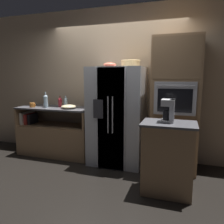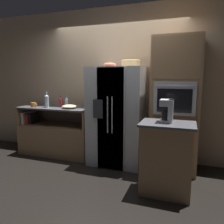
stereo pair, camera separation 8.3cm
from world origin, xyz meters
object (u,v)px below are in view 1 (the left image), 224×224
(bottle_wide, at_px, (60,102))
(mixing_bowl, at_px, (69,107))
(refrigerator, at_px, (117,116))
(bottle_short, at_px, (46,101))
(mug, at_px, (32,105))
(wall_oven, at_px, (175,105))
(fruit_bowl, at_px, (110,65))
(wicker_basket, at_px, (131,63))
(bottle_tall, at_px, (66,102))
(coffee_maker, at_px, (169,110))

(bottle_wide, bearing_deg, mixing_bowl, -26.64)
(refrigerator, distance_m, bottle_short, 1.44)
(mug, bearing_deg, bottle_short, 10.10)
(refrigerator, xyz_separation_m, wall_oven, (0.97, 0.04, 0.23))
(refrigerator, relative_size, wall_oven, 0.79)
(mixing_bowl, bearing_deg, fruit_bowl, -0.10)
(refrigerator, bearing_deg, bottle_wide, 175.64)
(wall_oven, distance_m, mixing_bowl, 1.91)
(bottle_wide, relative_size, mixing_bowl, 0.80)
(bottle_wide, height_order, mug, bottle_wide)
(mug, distance_m, mixing_bowl, 0.76)
(wall_oven, height_order, bottle_wide, wall_oven)
(wicker_basket, height_order, mug, wicker_basket)
(fruit_bowl, height_order, mug, fruit_bowl)
(fruit_bowl, bearing_deg, refrigerator, 17.39)
(mug, bearing_deg, bottle_wide, 20.16)
(bottle_tall, distance_m, coffee_maker, 2.18)
(bottle_wide, xyz_separation_m, coffee_maker, (2.11, -0.82, 0.07))
(bottle_wide, distance_m, mixing_bowl, 0.29)
(refrigerator, height_order, wicker_basket, wicker_basket)
(wall_oven, xyz_separation_m, bottle_wide, (-2.16, 0.05, -0.03))
(fruit_bowl, bearing_deg, bottle_tall, 170.71)
(bottle_tall, xyz_separation_m, mug, (-0.61, -0.22, -0.06))
(mug, bearing_deg, fruit_bowl, 2.11)
(wall_oven, height_order, bottle_tall, wall_oven)
(refrigerator, bearing_deg, coffee_maker, -38.36)
(wall_oven, relative_size, fruit_bowl, 9.76)
(refrigerator, bearing_deg, mug, -176.78)
(wicker_basket, bearing_deg, mug, -174.20)
(wicker_basket, distance_m, mixing_bowl, 1.39)
(wall_oven, relative_size, wicker_basket, 6.51)
(wicker_basket, xyz_separation_m, bottle_short, (-1.63, -0.14, -0.68))
(fruit_bowl, relative_size, mixing_bowl, 0.80)
(refrigerator, xyz_separation_m, bottle_short, (-1.42, -0.05, 0.23))
(wicker_basket, relative_size, bottle_wide, 1.50)
(fruit_bowl, bearing_deg, mixing_bowl, 179.90)
(fruit_bowl, xyz_separation_m, mixing_bowl, (-0.81, 0.00, -0.75))
(bottle_tall, bearing_deg, mixing_bowl, -46.57)
(bottle_tall, xyz_separation_m, bottle_short, (-0.34, -0.17, 0.03))
(wicker_basket, xyz_separation_m, mug, (-1.90, -0.19, -0.77))
(wall_oven, distance_m, bottle_tall, 2.06)
(bottle_short, bearing_deg, wall_oven, 2.18)
(bottle_wide, distance_m, mug, 0.54)
(bottle_wide, height_order, mixing_bowl, bottle_wide)
(refrigerator, relative_size, wicker_basket, 5.15)
(bottle_wide, distance_m, coffee_maker, 2.27)
(wicker_basket, height_order, bottle_short, wicker_basket)
(wicker_basket, bearing_deg, mixing_bowl, -173.32)
(wicker_basket, height_order, fruit_bowl, wicker_basket)
(wall_oven, xyz_separation_m, bottle_tall, (-2.06, 0.08, -0.03))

